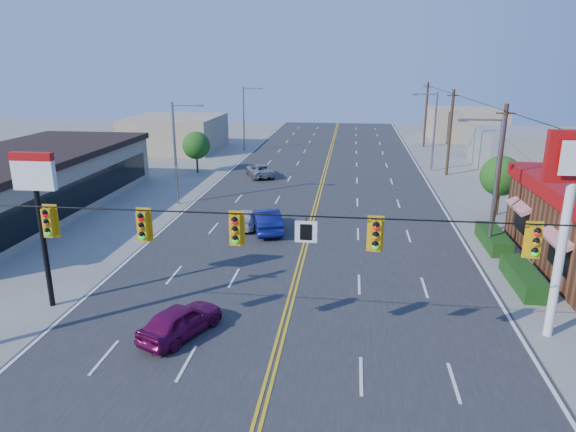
# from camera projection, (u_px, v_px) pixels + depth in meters

# --- Properties ---
(ground) EXTENTS (160.00, 160.00, 0.00)m
(ground) POSITION_uv_depth(u_px,v_px,m) (272.00, 371.00, 18.88)
(ground) COLOR gray
(ground) RESTS_ON ground
(road) EXTENTS (20.00, 120.00, 0.06)m
(road) POSITION_uv_depth(u_px,v_px,m) (313.00, 215.00, 37.87)
(road) COLOR #2D2D30
(road) RESTS_ON ground
(signal_span) EXTENTS (24.32, 0.34, 9.00)m
(signal_span) POSITION_uv_depth(u_px,v_px,m) (267.00, 246.00, 17.48)
(signal_span) COLOR #47301E
(signal_span) RESTS_ON ground
(kfc_pylon) EXTENTS (2.20, 0.36, 8.50)m
(kfc_pylon) POSITION_uv_depth(u_px,v_px,m) (570.00, 194.00, 19.64)
(kfc_pylon) COLOR white
(kfc_pylon) RESTS_ON ground
(strip_mall) EXTENTS (10.40, 26.40, 4.40)m
(strip_mall) POSITION_uv_depth(u_px,v_px,m) (15.00, 184.00, 37.93)
(strip_mall) COLOR tan
(strip_mall) RESTS_ON ground
(pizza_hut_sign) EXTENTS (1.90, 0.30, 6.85)m
(pizza_hut_sign) POSITION_uv_depth(u_px,v_px,m) (37.00, 198.00, 22.48)
(pizza_hut_sign) COLOR black
(pizza_hut_sign) RESTS_ON ground
(streetlight_se) EXTENTS (2.55, 0.25, 8.00)m
(streetlight_se) POSITION_uv_depth(u_px,v_px,m) (493.00, 177.00, 29.60)
(streetlight_se) COLOR gray
(streetlight_se) RESTS_ON ground
(streetlight_ne) EXTENTS (2.55, 0.25, 8.00)m
(streetlight_ne) POSITION_uv_depth(u_px,v_px,m) (433.00, 127.00, 52.41)
(streetlight_ne) COLOR gray
(streetlight_ne) RESTS_ON ground
(streetlight_sw) EXTENTS (2.55, 0.25, 8.00)m
(streetlight_sw) POSITION_uv_depth(u_px,v_px,m) (177.00, 148.00, 39.75)
(streetlight_sw) COLOR gray
(streetlight_sw) RESTS_ON ground
(streetlight_nw) EXTENTS (2.55, 0.25, 8.00)m
(streetlight_nw) POSITION_uv_depth(u_px,v_px,m) (245.00, 115.00, 64.46)
(streetlight_nw) COLOR gray
(streetlight_nw) RESTS_ON ground
(utility_pole_near) EXTENTS (0.28, 0.28, 8.40)m
(utility_pole_near) POSITION_uv_depth(u_px,v_px,m) (499.00, 169.00, 33.33)
(utility_pole_near) COLOR #47301E
(utility_pole_near) RESTS_ON ground
(utility_pole_mid) EXTENTS (0.28, 0.28, 8.40)m
(utility_pole_mid) POSITION_uv_depth(u_px,v_px,m) (450.00, 133.00, 50.43)
(utility_pole_mid) COLOR #47301E
(utility_pole_mid) RESTS_ON ground
(utility_pole_far) EXTENTS (0.28, 0.28, 8.40)m
(utility_pole_far) POSITION_uv_depth(u_px,v_px,m) (426.00, 115.00, 67.54)
(utility_pole_far) COLOR #47301E
(utility_pole_far) RESTS_ON ground
(tree_kfc_rear) EXTENTS (2.94, 2.94, 4.41)m
(tree_kfc_rear) POSITION_uv_depth(u_px,v_px,m) (501.00, 176.00, 37.34)
(tree_kfc_rear) COLOR #47301E
(tree_kfc_rear) RESTS_ON ground
(tree_west) EXTENTS (2.80, 2.80, 4.20)m
(tree_west) POSITION_uv_depth(u_px,v_px,m) (196.00, 145.00, 51.91)
(tree_west) COLOR #47301E
(tree_west) RESTS_ON ground
(bld_east_mid) EXTENTS (12.00, 10.00, 4.00)m
(bld_east_mid) POSITION_uv_depth(u_px,v_px,m) (538.00, 151.00, 53.71)
(bld_east_mid) COLOR gray
(bld_east_mid) RESTS_ON ground
(bld_west_far) EXTENTS (11.00, 12.00, 4.20)m
(bld_west_far) POSITION_uv_depth(u_px,v_px,m) (176.00, 133.00, 66.24)
(bld_west_far) COLOR tan
(bld_west_far) RESTS_ON ground
(bld_east_far) EXTENTS (10.00, 10.00, 4.40)m
(bld_east_far) POSITION_uv_depth(u_px,v_px,m) (465.00, 124.00, 74.91)
(bld_east_far) COLOR tan
(bld_east_far) RESTS_ON ground
(car_magenta) EXTENTS (3.10, 4.25, 1.34)m
(car_magenta) POSITION_uv_depth(u_px,v_px,m) (181.00, 322.00, 21.07)
(car_magenta) COLOR #670B42
(car_magenta) RESTS_ON ground
(car_blue) EXTENTS (2.89, 4.94, 1.54)m
(car_blue) POSITION_uv_depth(u_px,v_px,m) (267.00, 221.00, 34.11)
(car_blue) COLOR navy
(car_blue) RESTS_ON ground
(car_white) EXTENTS (1.90, 4.11, 1.16)m
(car_white) POSITION_uv_depth(u_px,v_px,m) (248.00, 219.00, 35.11)
(car_white) COLOR silver
(car_white) RESTS_ON ground
(car_silver) EXTENTS (3.74, 5.09, 1.29)m
(car_silver) POSITION_uv_depth(u_px,v_px,m) (260.00, 171.00, 50.47)
(car_silver) COLOR #A6A6AB
(car_silver) RESTS_ON ground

